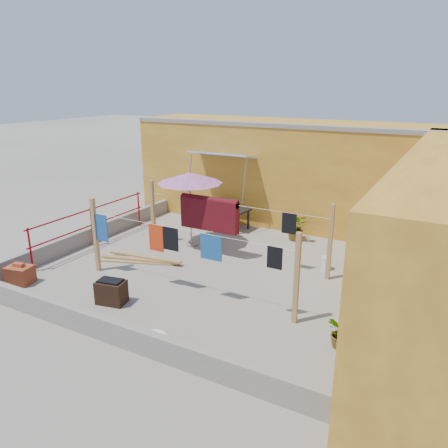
{
  "coord_description": "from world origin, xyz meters",
  "views": [
    {
      "loc": [
        4.86,
        -8.46,
        4.34
      ],
      "look_at": [
        0.04,
        0.3,
        1.09
      ],
      "focal_mm": 35.0,
      "sensor_mm": 36.0,
      "label": 1
    }
  ],
  "objects": [
    {
      "name": "ground",
      "position": [
        0.0,
        0.0,
        0.0
      ],
      "size": [
        80.0,
        80.0,
        0.0
      ],
      "primitive_type": "plane",
      "color": "#9E998E",
      "rests_on": "ground"
    },
    {
      "name": "plant_back_a",
      "position": [
        0.96,
        2.96,
        0.4
      ],
      "size": [
        0.8,
        0.72,
        0.8
      ],
      "primitive_type": "imported",
      "rotation": [
        0.0,
        0.0,
        0.14
      ],
      "color": "#185117",
      "rests_on": "ground"
    },
    {
      "name": "brick_stack",
      "position": [
        -3.54,
        -2.78,
        0.21
      ],
      "size": [
        0.62,
        0.5,
        0.49
      ],
      "color": "#AF4928",
      "rests_on": "ground"
    },
    {
      "name": "red_railing",
      "position": [
        -3.85,
        -0.2,
        0.72
      ],
      "size": [
        0.05,
        4.2,
        1.1
      ],
      "color": "maroon",
      "rests_on": "ground"
    },
    {
      "name": "parapet_left",
      "position": [
        -4.08,
        0.0,
        0.22
      ],
      "size": [
        0.16,
        7.3,
        0.44
      ],
      "primitive_type": "cube",
      "color": "gray",
      "rests_on": "ground"
    },
    {
      "name": "plant_right_c",
      "position": [
        3.48,
        -1.83,
        0.27
      ],
      "size": [
        0.61,
        0.64,
        0.55
      ],
      "primitive_type": "imported",
      "rotation": [
        0.0,
        0.0,
        5.21
      ],
      "color": "#185117",
      "rests_on": "ground"
    },
    {
      "name": "brazier",
      "position": [
        -1.07,
        -2.49,
        0.25
      ],
      "size": [
        0.64,
        0.49,
        0.52
      ],
      "color": "black",
      "rests_on": "ground"
    },
    {
      "name": "plant_back_b",
      "position": [
        2.83,
        2.06,
        0.34
      ],
      "size": [
        0.44,
        0.44,
        0.67
      ],
      "primitive_type": "imported",
      "rotation": [
        0.0,
        0.0,
        1.39
      ],
      "color": "#185117",
      "rests_on": "ground"
    },
    {
      "name": "water_jug_b",
      "position": [
        3.7,
        2.18,
        0.15
      ],
      "size": [
        0.22,
        0.22,
        0.35
      ],
      "color": "silver",
      "rests_on": "ground"
    },
    {
      "name": "green_hose",
      "position": [
        2.98,
        1.83,
        0.03
      ],
      "size": [
        0.5,
        0.5,
        0.07
      ],
      "color": "#1B7D1C",
      "rests_on": "ground"
    },
    {
      "name": "white_basin",
      "position": [
        0.53,
        -3.2,
        0.05
      ],
      "size": [
        0.5,
        0.5,
        0.09
      ],
      "color": "silver",
      "rests_on": "ground"
    },
    {
      "name": "water_jug_a",
      "position": [
        2.32,
        1.31,
        0.16
      ],
      "size": [
        0.23,
        0.23,
        0.37
      ],
      "color": "silver",
      "rests_on": "ground"
    },
    {
      "name": "wall_back",
      "position": [
        0.5,
        4.69,
        1.61
      ],
      "size": [
        11.0,
        3.27,
        3.21
      ],
      "color": "gold",
      "rests_on": "ground"
    },
    {
      "name": "clothesline_rig",
      "position": [
        -0.53,
        0.5,
        1.07
      ],
      "size": [
        5.09,
        2.35,
        1.8
      ],
      "color": "tan",
      "rests_on": "ground"
    },
    {
      "name": "patio_umbrella",
      "position": [
        -1.46,
        1.12,
        1.91
      ],
      "size": [
        2.26,
        2.26,
        2.13
      ],
      "color": "gray",
      "rests_on": "ground"
    },
    {
      "name": "lumber_pile",
      "position": [
        -1.97,
        -0.51,
        0.07
      ],
      "size": [
        2.16,
        0.88,
        0.13
      ],
      "color": "tan",
      "rests_on": "ground"
    },
    {
      "name": "outdoor_table",
      "position": [
        -1.34,
        2.96,
        0.6
      ],
      "size": [
        1.48,
        0.85,
        0.66
      ],
      "color": "black",
      "rests_on": "ground"
    },
    {
      "name": "parapet_front",
      "position": [
        0.0,
        -3.58,
        0.22
      ],
      "size": [
        8.3,
        0.16,
        0.44
      ],
      "primitive_type": "cube",
      "color": "gray",
      "rests_on": "ground"
    },
    {
      "name": "plant_right_b",
      "position": [
        3.7,
        -0.19,
        0.33
      ],
      "size": [
        0.45,
        0.46,
        0.66
      ],
      "primitive_type": "imported",
      "rotation": [
        0.0,
        0.0,
        4.11
      ],
      "color": "#185117",
      "rests_on": "ground"
    },
    {
      "name": "plant_right_a",
      "position": [
        3.7,
        2.76,
        0.41
      ],
      "size": [
        0.5,
        0.51,
        0.81
      ],
      "primitive_type": "imported",
      "rotation": [
        0.0,
        0.0,
        2.31
      ],
      "color": "#185117",
      "rests_on": "ground"
    }
  ]
}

